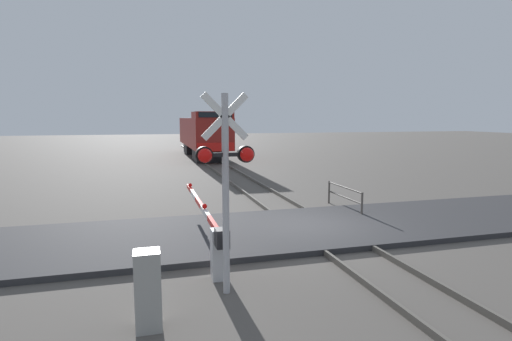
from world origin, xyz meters
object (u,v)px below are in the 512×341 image
at_px(crossing_signal, 226,171).
at_px(crossing_gate, 211,231).
at_px(locomotive, 203,134).
at_px(guard_railing, 344,194).
at_px(utility_cabinet, 148,291).

bearing_deg(crossing_signal, crossing_gate, 90.35).
distance_m(locomotive, crossing_gate, 27.72).
height_order(crossing_gate, guard_railing, crossing_gate).
distance_m(crossing_signal, utility_cabinet, 2.65).
xyz_separation_m(locomotive, crossing_signal, (-3.66, -29.30, 0.42)).
relative_size(crossing_gate, guard_railing, 2.57).
bearing_deg(guard_railing, crossing_signal, -133.79).
bearing_deg(crossing_signal, locomotive, 82.88).
distance_m(crossing_signal, crossing_gate, 2.55).
height_order(locomotive, guard_railing, locomotive).
distance_m(locomotive, utility_cabinet, 30.83).
relative_size(locomotive, crossing_signal, 3.51).
bearing_deg(crossing_gate, guard_railing, 36.09).
relative_size(utility_cabinet, guard_railing, 0.50).
xyz_separation_m(utility_cabinet, guard_railing, (7.49, 7.23, -0.07)).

